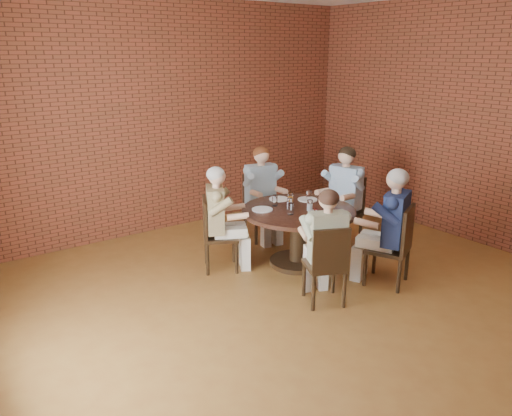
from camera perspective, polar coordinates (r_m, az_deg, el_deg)
floor at (r=5.38m, az=8.00°, el=-12.16°), size 7.00×7.00×0.00m
wall_back at (r=7.63m, az=-10.19°, el=10.10°), size 7.00×0.00×7.00m
wall_right at (r=7.41m, az=27.26°, el=8.25°), size 0.00×7.00×7.00m
dining_table at (r=6.36m, az=4.85°, el=-2.01°), size 1.43×1.43×0.75m
chair_a at (r=7.24m, az=10.24°, el=0.14°), size 0.54×0.54×0.97m
diner_a at (r=7.11m, az=9.91°, el=1.30°), size 0.79×0.69×1.39m
chair_b at (r=7.31m, az=0.41°, el=0.53°), size 0.51×0.51×0.95m
diner_b at (r=7.19m, az=0.73°, el=1.60°), size 0.66×0.76×1.36m
chair_c at (r=6.23m, az=-4.83°, el=-2.67°), size 0.57×0.57×0.93m
diner_c at (r=6.18m, az=-4.10°, el=-1.30°), size 0.81×0.76×1.32m
chair_d at (r=5.38m, az=8.14°, el=-6.20°), size 0.54×0.54×0.91m
diner_d at (r=5.39m, az=7.93°, el=-4.45°), size 0.71×0.77×1.29m
chair_e at (r=6.01m, az=15.75°, el=-3.89°), size 0.61×0.61×0.97m
diner_e at (r=5.97m, az=15.01°, el=-2.19°), size 0.81×0.87×1.39m
plate_a at (r=6.68m, az=5.90°, el=0.98°), size 0.26×0.26×0.01m
plate_b at (r=6.67m, az=2.63°, el=1.04°), size 0.26×0.26×0.01m
plate_c at (r=6.22m, az=0.72°, el=-0.16°), size 0.26×0.26×0.01m
plate_d at (r=6.14m, az=9.13°, el=-0.65°), size 0.26×0.26×0.01m
glass_a at (r=6.61m, az=6.05°, el=1.35°), size 0.07×0.07×0.14m
glass_b at (r=6.51m, az=3.97°, el=1.15°), size 0.07×0.07×0.14m
glass_c at (r=6.39m, az=2.17°, el=0.87°), size 0.07×0.07×0.14m
glass_d at (r=6.26m, az=3.88°, el=0.49°), size 0.07×0.07×0.14m
glass_e at (r=6.06m, az=3.99°, el=-0.08°), size 0.07×0.07×0.14m
glass_f at (r=5.87m, az=6.78°, el=-0.76°), size 0.07×0.07×0.14m
glass_g at (r=6.21m, az=6.17°, el=0.31°), size 0.07×0.07×0.14m
smartphone at (r=6.16m, az=8.59°, el=-0.59°), size 0.09×0.15×0.01m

